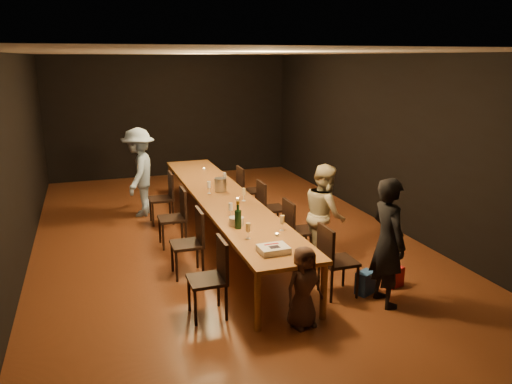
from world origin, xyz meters
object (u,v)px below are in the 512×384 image
object	(u,v)px
woman_birthday	(388,242)
man_blue	(139,172)
chair_right_0	(339,260)
chair_left_2	(172,218)
chair_left_1	(187,243)
ice_bucket	(220,185)
chair_right_3	(250,190)
champagne_bottle	(238,215)
woman_tan	(325,214)
plate_stack	(236,221)
chair_right_2	(272,208)
chair_left_0	(207,279)
chair_right_1	(300,230)
child	(304,287)
chair_left_3	(161,198)
table	(223,199)
birthday_cake	(273,249)

from	to	relation	value
woman_birthday	man_blue	xyz separation A→B (m)	(-2.44, 4.60, 0.04)
chair_right_0	chair_left_2	bearing A→B (deg)	-144.69
chair_left_1	ice_bucket	bearing A→B (deg)	-30.46
chair_right_3	chair_left_2	bearing A→B (deg)	-54.78
chair_right_0	champagne_bottle	world-z (taller)	champagne_bottle
woman_tan	plate_stack	size ratio (longest dim) A/B	7.48
chair_right_2	man_blue	distance (m)	2.72
chair_left_0	plate_stack	distance (m)	1.17
chair_right_1	chair_right_2	world-z (taller)	same
plate_stack	chair_left_0	bearing A→B (deg)	-124.64
woman_tan	child	xyz separation A→B (m)	(-1.03, -1.59, -0.26)
ice_bucket	child	bearing A→B (deg)	-88.56
chair_left_1	ice_bucket	size ratio (longest dim) A/B	4.11
chair_left_3	child	bearing A→B (deg)	-166.94
table	champagne_bottle	world-z (taller)	champagne_bottle
chair_right_0	man_blue	xyz separation A→B (m)	(-2.00, 4.20, 0.37)
plate_stack	ice_bucket	bearing A→B (deg)	82.04
table	chair_right_1	world-z (taller)	chair_right_1
chair_right_0	chair_left_0	world-z (taller)	same
chair_left_3	woman_tan	bearing A→B (deg)	-142.16
birthday_cake	chair_right_0	bearing A→B (deg)	7.47
woman_tan	plate_stack	world-z (taller)	woman_tan
chair_left_2	chair_right_1	bearing A→B (deg)	-125.22
woman_birthday	champagne_bottle	bearing A→B (deg)	52.50
chair_left_0	chair_left_3	bearing A→B (deg)	0.00
chair_left_1	chair_left_3	bearing A→B (deg)	0.00
chair_left_2	ice_bucket	distance (m)	1.02
chair_left_1	champagne_bottle	distance (m)	0.88
plate_stack	woman_birthday	bearing A→B (deg)	-41.08
chair_right_0	chair_left_1	distance (m)	2.08
chair_left_1	man_blue	world-z (taller)	man_blue
chair_right_2	child	distance (m)	3.06
chair_left_3	child	distance (m)	4.28
child	birthday_cake	xyz separation A→B (m)	(-0.20, 0.42, 0.32)
chair_right_0	birthday_cake	world-z (taller)	chair_right_0
table	chair_left_1	xyz separation A→B (m)	(-0.85, -1.20, -0.24)
chair_left_1	ice_bucket	world-z (taller)	ice_bucket
chair_left_2	ice_bucket	bearing A→B (deg)	-71.07
table	chair_left_3	distance (m)	1.49
table	woman_birthday	distance (m)	3.08
chair_right_1	champagne_bottle	world-z (taller)	champagne_bottle
chair_left_3	man_blue	distance (m)	0.77
chair_left_1	chair_left_2	size ratio (longest dim) A/B	1.00
chair_right_1	chair_right_3	xyz separation A→B (m)	(0.00, 2.40, 0.00)
chair_right_3	chair_left_0	bearing A→B (deg)	-25.28
chair_right_3	chair_left_3	world-z (taller)	same
child	ice_bucket	world-z (taller)	ice_bucket
child	champagne_bottle	distance (m)	1.48
table	chair_right_0	xyz separation A→B (m)	(0.85, -2.40, -0.24)
chair_right_0	champagne_bottle	xyz separation A→B (m)	(-1.08, 0.79, 0.47)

